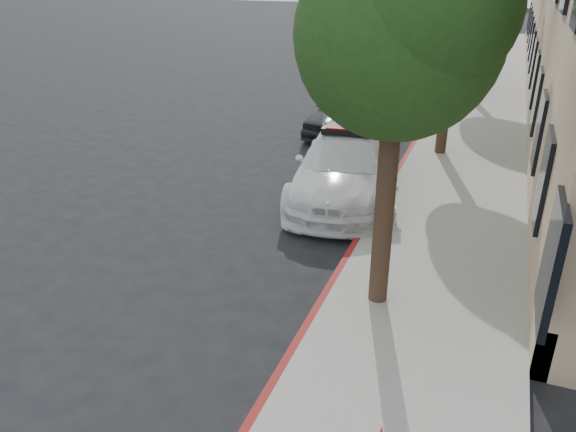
# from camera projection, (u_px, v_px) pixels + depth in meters

# --- Properties ---
(ground) EXTENTS (120.00, 120.00, 0.00)m
(ground) POSITION_uv_depth(u_px,v_px,m) (262.00, 228.00, 11.82)
(ground) COLOR black
(ground) RESTS_ON ground
(sidewalk) EXTENTS (3.20, 50.00, 0.15)m
(sidewalk) POSITION_uv_depth(u_px,v_px,m) (476.00, 121.00, 19.09)
(sidewalk) COLOR gray
(sidewalk) RESTS_ON ground
(curb_strip) EXTENTS (0.12, 50.00, 0.15)m
(curb_strip) POSITION_uv_depth(u_px,v_px,m) (430.00, 117.00, 19.59)
(curb_strip) COLOR maroon
(curb_strip) RESTS_ON ground
(tree_near) EXTENTS (2.92, 2.82, 5.62)m
(tree_near) POSITION_uv_depth(u_px,v_px,m) (400.00, 34.00, 7.36)
(tree_near) COLOR black
(tree_near) RESTS_ON sidewalk
(tree_mid) EXTENTS (2.77, 2.64, 5.43)m
(tree_mid) POSITION_uv_depth(u_px,v_px,m) (459.00, 1.00, 14.19)
(tree_mid) COLOR black
(tree_mid) RESTS_ON sidewalk
(police_car) EXTENTS (2.79, 5.44, 1.66)m
(police_car) POSITION_uv_depth(u_px,v_px,m) (344.00, 165.00, 13.11)
(police_car) COLOR white
(police_car) RESTS_ON ground
(parked_car_mid) EXTENTS (2.02, 4.25, 1.40)m
(parked_car_mid) POSITION_uv_depth(u_px,v_px,m) (346.00, 111.00, 17.92)
(parked_car_mid) COLOR #212429
(parked_car_mid) RESTS_ON ground
(parked_car_far) EXTENTS (1.92, 4.58, 1.47)m
(parked_car_far) POSITION_uv_depth(u_px,v_px,m) (436.00, 56.00, 27.39)
(parked_car_far) COLOR #161B37
(parked_car_far) RESTS_ON ground
(fire_hydrant) EXTENTS (0.39, 0.36, 0.94)m
(fire_hydrant) POSITION_uv_depth(u_px,v_px,m) (389.00, 192.00, 12.02)
(fire_hydrant) COLOR silver
(fire_hydrant) RESTS_ON sidewalk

